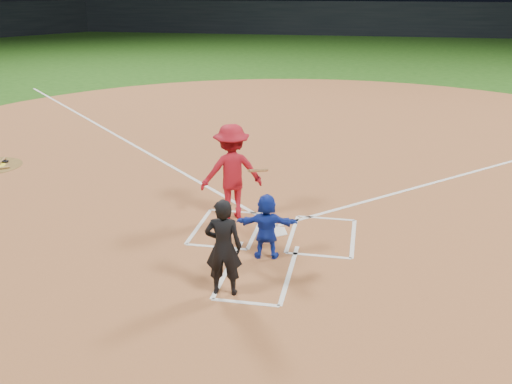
% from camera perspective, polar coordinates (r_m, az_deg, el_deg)
% --- Properties ---
extents(ground, '(120.00, 120.00, 0.00)m').
position_cam_1_polar(ground, '(11.65, 1.83, -4.06)').
color(ground, '#1D4912').
rests_on(ground, ground).
extents(home_plate_dirt, '(28.00, 28.00, 0.01)m').
position_cam_1_polar(home_plate_dirt, '(17.25, 5.09, 4.01)').
color(home_plate_dirt, '#945530').
rests_on(home_plate_dirt, ground).
extents(stadium_wall_far, '(80.00, 1.20, 3.20)m').
position_cam_1_polar(stadium_wall_far, '(58.60, 9.86, 16.73)').
color(stadium_wall_far, black).
rests_on(stadium_wall_far, ground).
extents(home_plate, '(0.60, 0.60, 0.02)m').
position_cam_1_polar(home_plate, '(11.64, 1.83, -3.97)').
color(home_plate, white).
rests_on(home_plate, home_plate_dirt).
extents(on_deck_bat_a, '(0.30, 0.82, 0.06)m').
position_cam_1_polar(on_deck_bat_a, '(17.53, -24.21, 2.71)').
color(on_deck_bat_a, olive).
rests_on(on_deck_bat_a, on_deck_circle).
extents(bat_weight_donut, '(0.19, 0.19, 0.05)m').
position_cam_1_polar(bat_weight_donut, '(17.62, -23.80, 2.83)').
color(bat_weight_donut, black).
rests_on(bat_weight_donut, on_deck_circle).
extents(catcher, '(1.17, 0.51, 1.23)m').
position_cam_1_polar(catcher, '(10.36, 1.06, -3.45)').
color(catcher, '#1530B2').
rests_on(catcher, home_plate_dirt).
extents(umpire, '(0.63, 0.45, 1.64)m').
position_cam_1_polar(umpire, '(9.10, -3.28, -5.55)').
color(umpire, black).
rests_on(umpire, home_plate_dirt).
extents(chalk_markings, '(28.35, 17.32, 0.01)m').
position_cam_1_polar(chalk_markings, '(16.56, 4.82, 3.37)').
color(chalk_markings, white).
rests_on(chalk_markings, home_plate_dirt).
extents(batter_at_plate, '(1.51, 1.23, 2.04)m').
position_cam_1_polar(batter_at_plate, '(12.04, -2.44, 2.03)').
color(batter_at_plate, '#A71220').
rests_on(batter_at_plate, home_plate_dirt).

